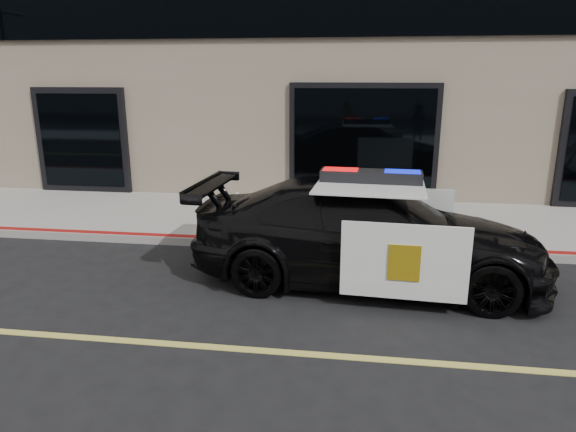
# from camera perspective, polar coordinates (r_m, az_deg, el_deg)

# --- Properties ---
(ground) EXTENTS (120.00, 120.00, 0.00)m
(ground) POSITION_cam_1_polar(r_m,az_deg,el_deg) (6.07, 17.62, -15.49)
(ground) COLOR black
(ground) RESTS_ON ground
(sidewalk_n) EXTENTS (60.00, 3.50, 0.15)m
(sidewalk_n) POSITION_cam_1_polar(r_m,az_deg,el_deg) (10.86, 13.33, -0.87)
(sidewalk_n) COLOR gray
(sidewalk_n) RESTS_ON ground
(police_car) EXTENTS (2.76, 5.49, 1.72)m
(police_car) POSITION_cam_1_polar(r_m,az_deg,el_deg) (7.77, 8.96, -1.82)
(police_car) COLOR black
(police_car) RESTS_ON ground
(fire_hydrant) EXTENTS (0.35, 0.49, 0.77)m
(fire_hydrant) POSITION_cam_1_polar(r_m,az_deg,el_deg) (9.70, -5.63, 0.21)
(fire_hydrant) COLOR silver
(fire_hydrant) RESTS_ON sidewalk_n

